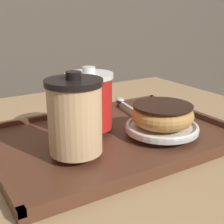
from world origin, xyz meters
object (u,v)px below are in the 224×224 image
object	(u,v)px
coffee_cup_front	(75,116)
spoon	(123,102)
coffee_cup_rear	(90,100)
donut_chocolate_glazed	(162,114)

from	to	relation	value
coffee_cup_front	spoon	bearing A→B (deg)	40.73
coffee_cup_rear	donut_chocolate_glazed	distance (m)	0.16
coffee_cup_rear	spoon	size ratio (longest dim) A/B	0.89
coffee_cup_front	donut_chocolate_glazed	distance (m)	0.20
spoon	coffee_cup_front	bearing A→B (deg)	140.60
coffee_cup_rear	donut_chocolate_glazed	bearing A→B (deg)	-38.42
coffee_cup_front	coffee_cup_rear	distance (m)	0.12
coffee_cup_front	spoon	xyz separation A→B (m)	(0.24, 0.20, -0.06)
donut_chocolate_glazed	coffee_cup_front	bearing A→B (deg)	179.44
coffee_cup_front	donut_chocolate_glazed	world-z (taller)	coffee_cup_front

